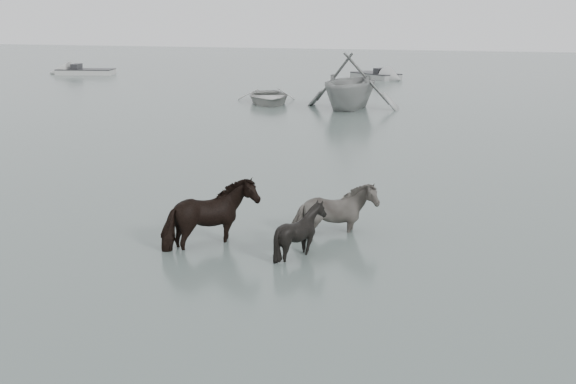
% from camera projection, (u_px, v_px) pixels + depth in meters
% --- Properties ---
extents(ground, '(140.00, 140.00, 0.00)m').
position_uv_depth(ground, '(329.00, 242.00, 14.66)').
color(ground, '#4E5D56').
rests_on(ground, ground).
extents(pony_pinto, '(1.94, 1.58, 1.50)m').
position_uv_depth(pony_pinto, '(334.00, 200.00, 15.02)').
color(pony_pinto, black).
rests_on(pony_pinto, ground).
extents(pony_dark, '(1.79, 1.95, 1.63)m').
position_uv_depth(pony_dark, '(211.00, 207.00, 14.19)').
color(pony_dark, black).
rests_on(pony_dark, ground).
extents(pony_black, '(1.35, 1.27, 1.21)m').
position_uv_depth(pony_black, '(300.00, 225.00, 13.76)').
color(pony_black, black).
rests_on(pony_black, ground).
extents(rowboat_lead, '(4.24, 4.93, 0.86)m').
position_uv_depth(rowboat_lead, '(268.00, 94.00, 36.00)').
color(rowboat_lead, '#B8B7B3').
rests_on(rowboat_lead, ground).
extents(rowboat_trail, '(5.12, 5.76, 2.77)m').
position_uv_depth(rowboat_trail, '(351.00, 79.00, 33.78)').
color(rowboat_trail, '#9D9F9D').
rests_on(rowboat_trail, ground).
extents(skiff_outer, '(5.69, 2.53, 0.75)m').
position_uv_depth(skiff_outer, '(86.00, 69.00, 51.58)').
color(skiff_outer, beige).
rests_on(skiff_outer, ground).
extents(skiff_mid, '(4.71, 4.25, 0.75)m').
position_uv_depth(skiff_mid, '(376.00, 73.00, 48.52)').
color(skiff_mid, gray).
rests_on(skiff_mid, ground).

